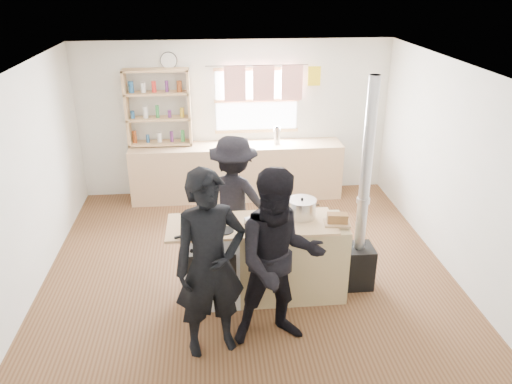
% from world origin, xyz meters
% --- Properties ---
extents(ground, '(5.00, 5.00, 0.01)m').
position_xyz_m(ground, '(0.00, 0.00, -0.01)').
color(ground, brown).
rests_on(ground, ground).
extents(back_counter, '(3.40, 0.55, 0.90)m').
position_xyz_m(back_counter, '(0.00, 2.22, 0.45)').
color(back_counter, tan).
rests_on(back_counter, ground).
extents(shelving_unit, '(1.00, 0.28, 1.20)m').
position_xyz_m(shelving_unit, '(-1.20, 2.34, 1.51)').
color(shelving_unit, tan).
rests_on(shelving_unit, back_counter).
extents(thermos, '(0.10, 0.10, 0.28)m').
position_xyz_m(thermos, '(0.65, 2.22, 1.04)').
color(thermos, silver).
rests_on(thermos, back_counter).
extents(cooking_island, '(1.97, 0.64, 0.93)m').
position_xyz_m(cooking_island, '(0.14, -0.55, 0.47)').
color(cooking_island, white).
rests_on(cooking_island, ground).
extents(skillet_greens, '(0.35, 0.35, 0.05)m').
position_xyz_m(skillet_greens, '(-0.53, -0.72, 0.96)').
color(skillet_greens, black).
rests_on(skillet_greens, cooking_island).
extents(roast_tray, '(0.39, 0.32, 0.07)m').
position_xyz_m(roast_tray, '(0.11, -0.61, 0.97)').
color(roast_tray, silver).
rests_on(roast_tray, cooking_island).
extents(stockpot_stove, '(0.21, 0.21, 0.17)m').
position_xyz_m(stockpot_stove, '(-0.39, -0.48, 1.01)').
color(stockpot_stove, silver).
rests_on(stockpot_stove, cooking_island).
extents(stockpot_counter, '(0.32, 0.32, 0.24)m').
position_xyz_m(stockpot_counter, '(0.57, -0.45, 1.04)').
color(stockpot_counter, '#B8B8BB').
rests_on(stockpot_counter, cooking_island).
extents(bread_board, '(0.31, 0.24, 0.12)m').
position_xyz_m(bread_board, '(0.93, -0.65, 0.98)').
color(bread_board, tan).
rests_on(bread_board, cooking_island).
extents(flue_heater, '(0.35, 0.35, 2.50)m').
position_xyz_m(flue_heater, '(1.26, -0.47, 0.65)').
color(flue_heater, black).
rests_on(flue_heater, ground).
extents(person_near_left, '(0.79, 0.62, 1.90)m').
position_xyz_m(person_near_left, '(-0.46, -1.39, 0.95)').
color(person_near_left, black).
rests_on(person_near_left, ground).
extents(person_near_right, '(0.95, 0.77, 1.85)m').
position_xyz_m(person_near_right, '(0.20, -1.32, 0.92)').
color(person_near_right, black).
rests_on(person_near_right, ground).
extents(person_far, '(1.21, 0.95, 1.65)m').
position_xyz_m(person_far, '(-0.14, 0.31, 0.83)').
color(person_far, black).
rests_on(person_far, ground).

